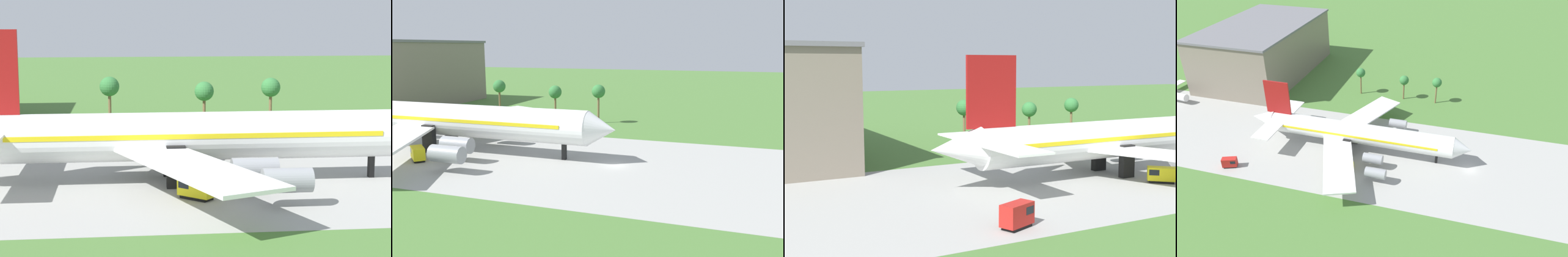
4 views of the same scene
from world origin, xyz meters
TOP-DOWN VIEW (x-y plane):
  - jet_airliner at (-35.06, 0.99)m, footprint 69.85×56.39m
  - catering_van at (-34.70, -8.11)m, footprint 4.58×4.41m

SIDE VIEW (x-z plane):
  - catering_van at x=-34.70m, z-range 0.10..2.60m
  - jet_airliner at x=-35.06m, z-range -3.98..16.00m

